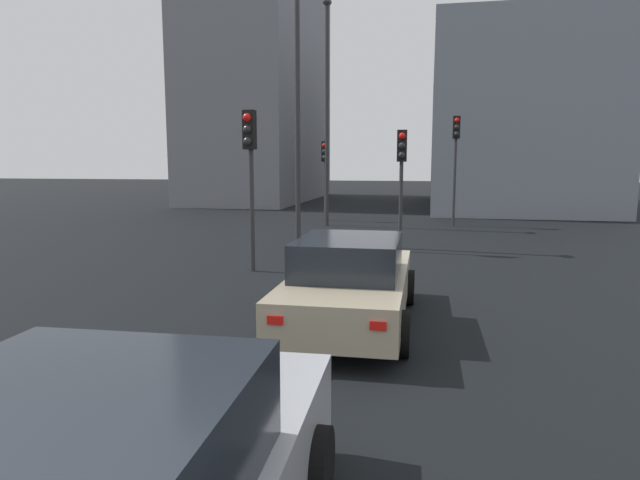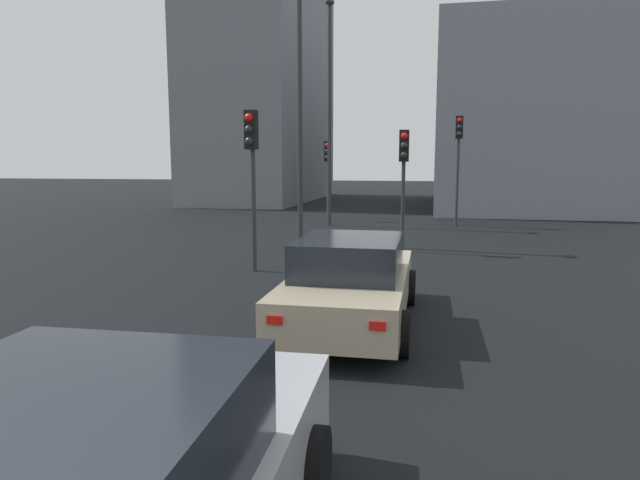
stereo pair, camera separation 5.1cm
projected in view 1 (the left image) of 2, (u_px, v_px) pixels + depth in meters
name	position (u px, v px, depth m)	size (l,w,h in m)	color
car_beige_lead	(350.00, 282.00, 8.85)	(4.62, 2.01, 1.43)	tan
traffic_light_near_left	(250.00, 156.00, 12.89)	(0.33, 0.31, 3.80)	#2D2D30
traffic_light_near_right	(325.00, 164.00, 24.65)	(0.32, 0.30, 3.54)	#2D2D30
traffic_light_far_left	(456.00, 148.00, 22.40)	(0.32, 0.29, 4.46)	#2D2D30
traffic_light_far_right	(402.00, 164.00, 15.85)	(0.32, 0.29, 3.52)	#2D2D30
street_lamp_kerbside	(297.00, 79.00, 17.13)	(0.56, 0.36, 9.01)	#2D2D30
street_lamp_far	(327.00, 98.00, 22.22)	(0.56, 0.36, 8.98)	#2D2D30
building_facade_left	(510.00, 124.00, 32.41)	(15.95, 8.97, 9.68)	gray
building_facade_center	(262.00, 75.00, 37.72)	(15.70, 6.60, 17.03)	slate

